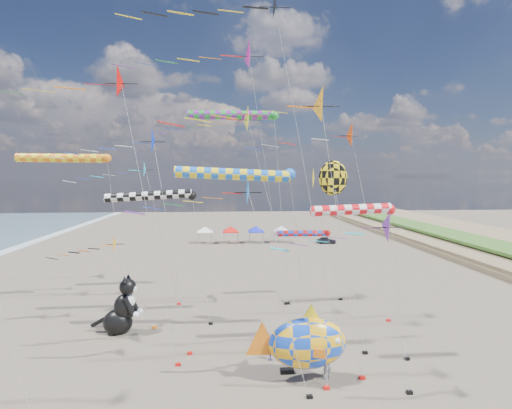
{
  "coord_description": "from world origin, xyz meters",
  "views": [
    {
      "loc": [
        -2.45,
        -17.33,
        12.97
      ],
      "look_at": [
        -0.02,
        12.0,
        10.91
      ],
      "focal_mm": 28.0,
      "sensor_mm": 36.0,
      "label": 1
    }
  ],
  "objects_px": {
    "cat_inflatable": "(121,304)",
    "fish_inflatable": "(306,343)",
    "person_adult": "(327,364)",
    "child_green": "(329,356)",
    "parked_car": "(326,240)",
    "child_blue": "(270,353)"
  },
  "relations": [
    {
      "from": "cat_inflatable",
      "to": "fish_inflatable",
      "type": "bearing_deg",
      "value": -25.41
    },
    {
      "from": "person_adult",
      "to": "child_green",
      "type": "relative_size",
      "value": 1.86
    },
    {
      "from": "parked_car",
      "to": "cat_inflatable",
      "type": "bearing_deg",
      "value": 154.36
    },
    {
      "from": "fish_inflatable",
      "to": "child_blue",
      "type": "distance_m",
      "value": 4.24
    },
    {
      "from": "cat_inflatable",
      "to": "person_adult",
      "type": "relative_size",
      "value": 2.6
    },
    {
      "from": "person_adult",
      "to": "child_blue",
      "type": "height_order",
      "value": "person_adult"
    },
    {
      "from": "child_blue",
      "to": "cat_inflatable",
      "type": "bearing_deg",
      "value": 127.09
    },
    {
      "from": "child_blue",
      "to": "parked_car",
      "type": "bearing_deg",
      "value": 44.78
    },
    {
      "from": "fish_inflatable",
      "to": "person_adult",
      "type": "distance_m",
      "value": 2.19
    },
    {
      "from": "cat_inflatable",
      "to": "person_adult",
      "type": "distance_m",
      "value": 17.54
    },
    {
      "from": "child_green",
      "to": "parked_car",
      "type": "height_order",
      "value": "parked_car"
    },
    {
      "from": "child_blue",
      "to": "parked_car",
      "type": "xyz_separation_m",
      "value": [
        16.71,
        48.12,
        0.15
      ]
    },
    {
      "from": "child_green",
      "to": "child_blue",
      "type": "xyz_separation_m",
      "value": [
        -4.07,
        0.75,
        -0.01
      ]
    },
    {
      "from": "cat_inflatable",
      "to": "parked_car",
      "type": "height_order",
      "value": "cat_inflatable"
    },
    {
      "from": "child_blue",
      "to": "person_adult",
      "type": "bearing_deg",
      "value": -66.01
    },
    {
      "from": "fish_inflatable",
      "to": "child_green",
      "type": "height_order",
      "value": "fish_inflatable"
    },
    {
      "from": "cat_inflatable",
      "to": "child_green",
      "type": "distance_m",
      "value": 17.27
    },
    {
      "from": "fish_inflatable",
      "to": "person_adult",
      "type": "relative_size",
      "value": 3.46
    },
    {
      "from": "fish_inflatable",
      "to": "child_green",
      "type": "bearing_deg",
      "value": 48.6
    },
    {
      "from": "person_adult",
      "to": "child_blue",
      "type": "distance_m",
      "value": 4.44
    },
    {
      "from": "cat_inflatable",
      "to": "child_green",
      "type": "xyz_separation_m",
      "value": [
        15.8,
        -6.69,
        -1.95
      ]
    },
    {
      "from": "cat_inflatable",
      "to": "person_adult",
      "type": "xyz_separation_m",
      "value": [
        15.12,
        -8.77,
        -1.51
      ]
    }
  ]
}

